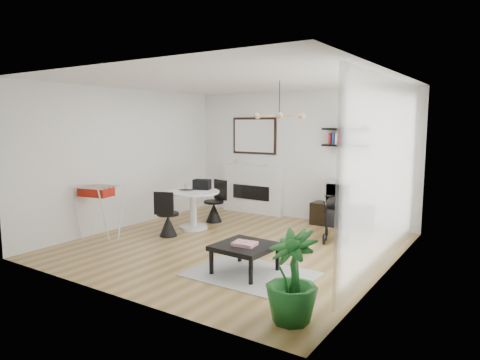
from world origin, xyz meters
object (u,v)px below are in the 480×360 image
Objects in this scene: fireplace at (253,183)px; drying_rack at (99,211)px; crt_tv at (342,192)px; tv_console at (341,215)px; stroller at (337,219)px; dining_table at (193,204)px; coffee_table at (245,248)px; potted_plant at (292,277)px.

drying_rack is (-1.08, -3.38, -0.18)m from fireplace.
tv_console is at bearing 17.27° from crt_tv.
stroller is at bearing -73.16° from crt_tv.
dining_table reaches higher than coffee_table.
fireplace is 3.96m from coffee_table.
fireplace is 2.47× the size of stroller.
coffee_table is at bearing -119.16° from stroller.
tv_console is at bearing 87.06° from coffee_table.
crt_tv is at bearing -3.87° from fireplace.
dining_table is at bearing 47.45° from drying_rack.
coffee_table is at bearing -59.79° from fireplace.
fireplace is at bearing 176.24° from tv_console.
dining_table is (-2.32, -1.75, -0.19)m from crt_tv.
potted_plant reaches higher than stroller.
fireplace reaches higher than dining_table.
crt_tv is 1.11m from stroller.
drying_rack reaches higher than crt_tv.
coffee_table is (1.99, -3.41, -0.33)m from fireplace.
coffee_table is (2.17, -1.52, -0.13)m from dining_table.
drying_rack reaches higher than stroller.
crt_tv is (2.14, -0.15, -0.00)m from fireplace.
tv_console is 1.07m from stroller.
dining_table is 1.28× the size of coffee_table.
dining_table is at bearing -95.39° from fireplace.
potted_plant is at bearing -36.46° from dining_table.
fireplace is at bearing 137.18° from stroller.
fireplace reaches higher than tv_console.
coffee_table is (3.07, -0.03, -0.15)m from drying_rack.
tv_console is 2.19× the size of crt_tv.
fireplace is at bearing 176.13° from crt_tv.
fireplace is at bearing 84.61° from dining_table.
potted_plant reaches higher than coffee_table.
crt_tv is (-0.01, -0.00, 0.46)m from tv_console.
coffee_table is at bearing -92.94° from tv_console.
crt_tv is 0.56× the size of potted_plant.
crt_tv is 0.69× the size of coffee_table.
dining_table is (-0.18, -1.89, -0.20)m from fireplace.
coffee_table is (-0.17, -3.27, 0.13)m from tv_console.
potted_plant is (3.17, -4.37, -0.20)m from fireplace.
crt_tv is at bearing 89.36° from stroller.
drying_rack is 1.10× the size of stroller.
drying_rack reaches higher than coffee_table.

